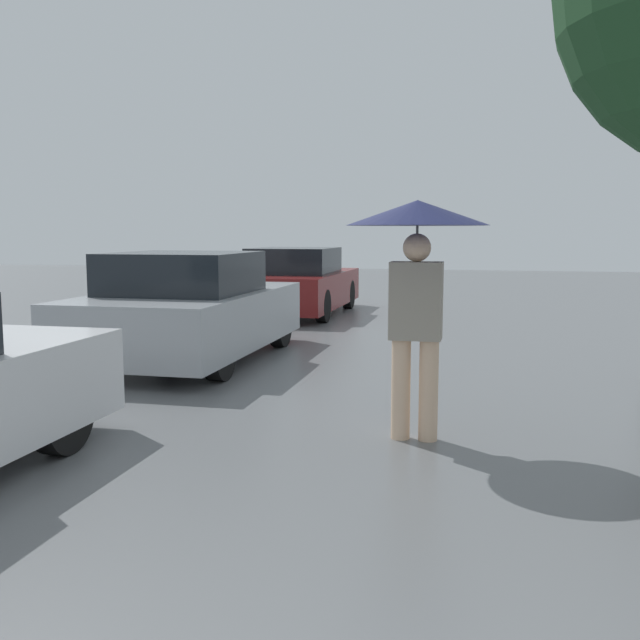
# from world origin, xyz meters

# --- Properties ---
(pedestrian) EXTENTS (1.09, 1.09, 1.86)m
(pedestrian) POSITION_xyz_m (-0.08, 4.80, 1.49)
(pedestrian) COLOR beige
(pedestrian) RESTS_ON ground_plane
(parked_car_middle) EXTENTS (1.89, 3.82, 1.37)m
(parked_car_middle) POSITION_xyz_m (-3.23, 7.69, 0.64)
(parked_car_middle) COLOR #9EA3A8
(parked_car_middle) RESTS_ON ground_plane
(parked_car_farthest) EXTENTS (1.78, 3.94, 1.31)m
(parked_car_farthest) POSITION_xyz_m (-3.19, 12.88, 0.60)
(parked_car_farthest) COLOR maroon
(parked_car_farthest) RESTS_ON ground_plane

